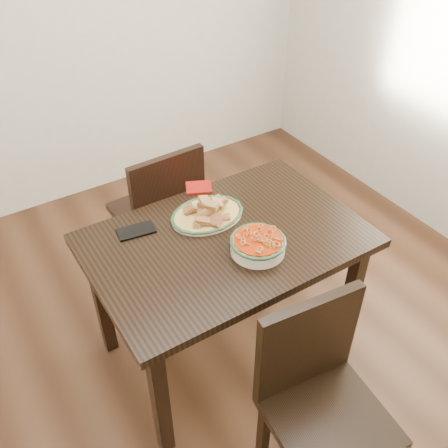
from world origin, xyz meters
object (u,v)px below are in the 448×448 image
chair_far (161,209)px  smartphone (136,231)px  chair_near (318,392)px  noodle_bowl (258,243)px  fish_plate (207,209)px  dining_table (226,254)px

chair_far → smartphone: 0.56m
chair_near → noodle_bowl: size_ratio=3.70×
fish_plate → noodle_bowl: size_ratio=1.44×
fish_plate → noodle_bowl: (0.06, -0.32, -0.00)m
chair_far → noodle_bowl: size_ratio=3.70×
dining_table → chair_far: (-0.02, 0.64, -0.15)m
chair_near → smartphone: size_ratio=5.40×
chair_far → chair_near: same height
chair_far → noodle_bowl: chair_far is taller
fish_plate → noodle_bowl: fish_plate is taller
dining_table → noodle_bowl: size_ratio=4.99×
fish_plate → noodle_bowl: bearing=-79.5°
dining_table → fish_plate: fish_plate is taller
chair_far → smartphone: size_ratio=5.40×
chair_near → noodle_bowl: chair_near is taller
chair_near → fish_plate: 0.91m
chair_near → fish_plate: bearing=93.7°
noodle_bowl → smartphone: 0.55m
dining_table → chair_far: size_ratio=1.35×
chair_near → noodle_bowl: (0.09, 0.55, 0.29)m
smartphone → fish_plate: bearing=-4.8°
chair_near → noodle_bowl: bearing=86.2°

